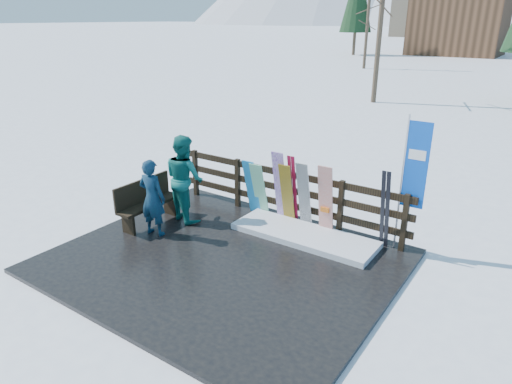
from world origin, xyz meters
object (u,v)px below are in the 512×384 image
Objects in this scene: snowboard_1 at (259,190)px; snowboard_3 at (280,187)px; rental_flag at (412,170)px; snowboard_4 at (304,196)px; snowboard_5 at (325,201)px; snowboard_0 at (252,187)px; bench at (147,201)px; person_back at (184,178)px; snowboard_2 at (287,194)px; person_front at (152,198)px.

snowboard_3 is (0.53, 0.00, 0.18)m from snowboard_1.
rental_flag is at bearing 5.89° from snowboard_3.
snowboard_3 reaches higher than snowboard_4.
snowboard_0 is at bearing -180.00° from snowboard_5.
snowboard_0 is at bearing -180.00° from snowboard_3.
rental_flag is (3.15, 0.27, 0.97)m from snowboard_1.
snowboard_4 reaches higher than bench.
person_back is (-1.80, -1.01, 0.14)m from snowboard_3.
snowboard_0 is 0.20m from snowboard_1.
bench is at bearing -137.62° from snowboard_1.
snowboard_1 reaches higher than bench.
bench is at bearing -134.19° from snowboard_0.
person_back is at bearing -160.63° from snowboard_5.
person_back is (-1.27, -1.01, 0.31)m from snowboard_1.
rental_flag is at bearing 6.31° from snowboard_2.
person_back reaches higher than snowboard_0.
snowboard_1 is 0.56m from snowboard_3.
bench is 2.87m from snowboard_3.
snowboard_0 reaches higher than snowboard_1.
snowboard_5 is at bearing -154.99° from person_front.
snowboard_4 reaches higher than snowboard_0.
snowboard_3 is (0.74, 0.00, 0.16)m from snowboard_0.
snowboard_5 is 0.80× the size of person_back.
bench is 1.15× the size of snowboard_1.
snowboard_4 is at bearing 0.00° from snowboard_1.
person_front is (-1.99, -1.94, 0.11)m from snowboard_2.
snowboard_4 reaches higher than snowboard_2.
snowboard_5 is (1.07, -0.00, -0.06)m from snowboard_3.
snowboard_5 is at bearing 0.00° from snowboard_4.
snowboard_5 reaches higher than bench.
person_front reaches higher than snowboard_1.
snowboard_0 is at bearing -180.00° from snowboard_2.
person_back reaches higher than person_front.
person_front reaches higher than snowboard_4.
snowboard_3 is 2.07m from person_back.
snowboard_2 is 0.21m from snowboard_3.
snowboard_1 is 0.93× the size of snowboard_2.
bench is at bearing -158.85° from rental_flag.
person_back reaches higher than snowboard_5.
person_front is at bearing -119.04° from snowboard_0.
snowboard_4 is 0.49m from snowboard_5.
person_back is at bearing 50.09° from bench.
snowboard_0 is 0.95× the size of snowboard_2.
snowboard_3 is 2.66m from person_front.
snowboard_1 is at bearing -132.43° from person_front.
bench is 3.79m from snowboard_5.
snowboard_3 is at bearing -142.03° from person_front.
bench is 0.94m from person_back.
person_back is (-4.42, -1.28, -0.66)m from rental_flag.
person_back is (-1.07, -1.01, 0.30)m from snowboard_0.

